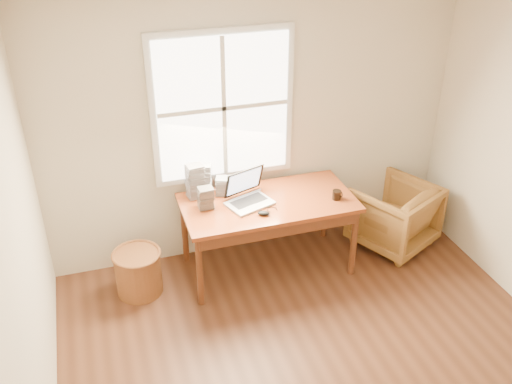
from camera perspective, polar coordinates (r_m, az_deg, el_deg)
The scene contains 11 objects.
room_shell at distance 3.68m, azimuth 9.15°, elevation -5.76°, with size 4.04×4.54×2.64m.
desk at distance 5.27m, azimuth 1.22°, elevation -1.08°, with size 1.60×0.80×0.04m, color brown.
armchair at distance 5.98m, azimuth 13.62°, elevation -2.28°, with size 0.72×0.74×0.67m, color brown.
wicker_stool at distance 5.36m, azimuth -11.67°, elevation -7.90°, with size 0.42×0.42×0.42m, color brown.
laptop at distance 5.13m, azimuth -0.64°, elevation 0.10°, with size 0.38×0.40×0.28m, color silver, non-canonical shape.
mouse at distance 5.04m, azimuth 0.77°, elevation -2.13°, with size 0.11×0.06×0.04m, color black.
coffee_mug at distance 5.31m, azimuth 8.06°, elevation -0.29°, with size 0.08×0.08×0.09m, color black.
cd_stack_a at distance 5.35m, azimuth -5.30°, elevation 1.37°, with size 0.15×0.13×0.29m, color silver.
cd_stack_b at distance 5.12m, azimuth -5.05°, elevation -0.59°, with size 0.13×0.12×0.20m, color #252429.
cd_stack_c at distance 5.27m, azimuth -6.10°, elevation 1.10°, with size 0.15×0.13×0.33m, color #A7A7B5.
cd_stack_d at distance 5.34m, azimuth -3.29°, elevation 0.60°, with size 0.13×0.12×0.17m, color #AFB5BA.
Camera 1 is at (-1.46, -2.48, 3.43)m, focal length 40.00 mm.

